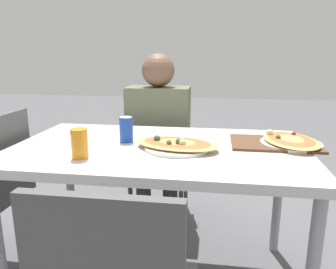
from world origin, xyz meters
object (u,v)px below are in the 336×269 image
object	(u,v)px
drink_glass	(80,144)
dining_table	(159,160)
pizza_second	(291,141)
pizza_main	(177,145)
person_seated	(158,126)
soda_can	(126,129)
chair_far_seated	(161,149)

from	to	relation	value
drink_glass	dining_table	bearing A→B (deg)	37.05
drink_glass	pizza_second	bearing A→B (deg)	19.81
pizza_main	dining_table	bearing A→B (deg)	160.54
person_seated	soda_can	distance (m)	0.59
pizza_main	drink_glass	xyz separation A→B (m)	(-0.38, -0.19, 0.04)
pizza_second	drink_glass	bearing A→B (deg)	-160.19
drink_glass	pizza_second	size ratio (longest dim) A/B	0.32
chair_far_seated	person_seated	world-z (taller)	person_seated
person_seated	pizza_main	bearing A→B (deg)	107.21
person_seated	pizza_second	bearing A→B (deg)	144.64
pizza_main	soda_can	bearing A→B (deg)	162.19
chair_far_seated	drink_glass	size ratio (longest dim) A/B	6.92
pizza_second	person_seated	bearing A→B (deg)	144.64
soda_can	drink_glass	size ratio (longest dim) A/B	1.00
pizza_main	drink_glass	bearing A→B (deg)	-153.66
person_seated	drink_glass	bearing A→B (deg)	77.92
person_seated	drink_glass	world-z (taller)	person_seated
chair_far_seated	person_seated	bearing A→B (deg)	90.00
dining_table	person_seated	world-z (taller)	person_seated
soda_can	drink_glass	bearing A→B (deg)	-114.27
chair_far_seated	drink_glass	xyz separation A→B (m)	(-0.18, -0.96, 0.30)
person_seated	dining_table	bearing A→B (deg)	100.28
soda_can	person_seated	bearing A→B (deg)	84.26
chair_far_seated	pizza_main	world-z (taller)	chair_far_seated
dining_table	chair_far_seated	distance (m)	0.77
pizza_main	pizza_second	xyz separation A→B (m)	(0.53, 0.14, -0.00)
soda_can	pizza_second	size ratio (longest dim) A/B	0.32
pizza_main	soda_can	size ratio (longest dim) A/B	3.47
person_seated	drink_glass	distance (m)	0.87
dining_table	pizza_main	bearing A→B (deg)	-19.46
pizza_main	chair_far_seated	bearing A→B (deg)	104.82
dining_table	pizza_second	world-z (taller)	pizza_second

